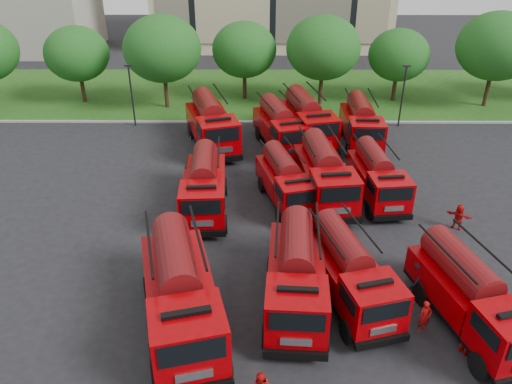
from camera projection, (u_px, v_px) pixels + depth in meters
ground at (252, 244)px, 26.72m from camera, size 140.00×140.00×0.00m
lawn at (255, 92)px, 49.40m from camera, size 70.00×16.00×0.12m
curb at (255, 122)px, 42.32m from camera, size 70.00×0.30×0.14m
side_building at (19, 9)px, 62.85m from camera, size 18.00×12.00×10.00m
tree_1 at (77, 54)px, 44.66m from camera, size 5.71×5.71×6.98m
tree_2 at (162, 49)px, 42.92m from camera, size 6.72×6.72×8.22m
tree_3 at (244, 50)px, 45.40m from camera, size 5.88×5.88×7.19m
tree_4 at (323, 48)px, 43.80m from camera, size 6.55×6.55×8.01m
tree_5 at (399, 55)px, 45.06m from camera, size 5.46×5.46×6.68m
tree_6 at (497, 46)px, 43.16m from camera, size 6.89×6.89×8.42m
lamp_post_0 at (131, 92)px, 40.38m from camera, size 0.60×0.25×5.11m
lamp_post_1 at (403, 92)px, 40.27m from camera, size 0.60×0.25×5.11m
fire_truck_0 at (180, 293)px, 20.52m from camera, size 4.63×8.42×3.64m
fire_truck_1 at (296, 275)px, 21.85m from camera, size 3.02×7.38×3.29m
fire_truck_2 at (350, 272)px, 22.22m from camera, size 3.97×7.09×3.06m
fire_truck_3 at (472, 296)px, 20.71m from camera, size 4.00×7.34×3.18m
fire_truck_4 at (204, 185)px, 29.12m from camera, size 2.94×7.23×3.23m
fire_truck_5 at (286, 181)px, 29.98m from camera, size 3.77×6.77×2.93m
fire_truck_6 at (324, 174)px, 30.23m from camera, size 3.45×7.69×3.39m
fire_truck_7 at (377, 176)px, 30.41m from camera, size 2.90×6.71×2.97m
fire_truck_8 at (211, 124)px, 37.18m from camera, size 4.81×8.36×3.61m
fire_truck_9 at (280, 127)px, 37.13m from camera, size 4.28×7.54×3.26m
fire_truck_10 at (307, 120)px, 38.06m from camera, size 4.25×8.12×3.52m
fire_truck_11 at (361, 124)px, 37.68m from camera, size 2.80×7.24×3.27m
firefighter_0 at (422, 330)px, 21.21m from camera, size 0.63×0.52×1.53m
firefighter_2 at (463, 353)px, 20.09m from camera, size 0.96×1.13×1.68m
firefighter_3 at (417, 294)px, 23.22m from camera, size 1.36×1.30×1.92m
firefighter_4 at (298, 246)px, 26.58m from camera, size 0.85×0.73×1.47m
firefighter_5 at (456, 228)px, 28.09m from camera, size 1.52×1.24×1.52m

